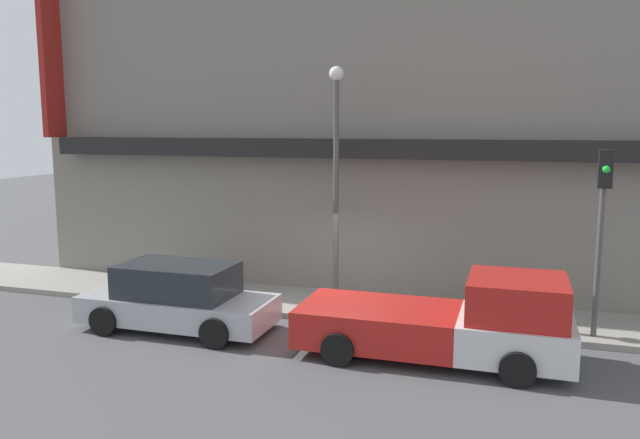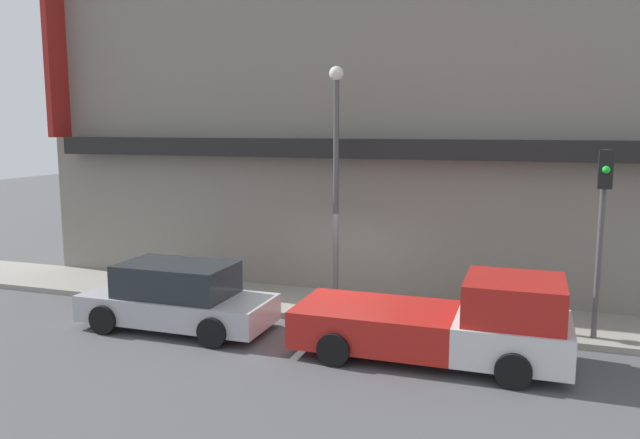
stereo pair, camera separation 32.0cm
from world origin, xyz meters
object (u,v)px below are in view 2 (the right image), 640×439
object	(u,v)px
parked_car	(177,297)
street_lamp	(336,160)
traffic_light	(602,211)
pickup_truck	(448,323)
fire_hydrant	(239,289)

from	to	relation	value
parked_car	street_lamp	bearing A→B (deg)	41.75
parked_car	traffic_light	xyz separation A→B (m)	(9.08, 1.86, 2.17)
street_lamp	traffic_light	world-z (taller)	street_lamp
pickup_truck	fire_hydrant	world-z (taller)	pickup_truck
parked_car	traffic_light	bearing A→B (deg)	13.14
parked_car	fire_hydrant	xyz separation A→B (m)	(0.54, 2.08, -0.29)
pickup_truck	parked_car	world-z (taller)	pickup_truck
traffic_light	street_lamp	bearing A→B (deg)	173.29
fire_hydrant	street_lamp	distance (m)	4.24
pickup_truck	fire_hydrant	size ratio (longest dim) A/B	8.84
parked_car	fire_hydrant	world-z (taller)	parked_car
pickup_truck	fire_hydrant	distance (m)	6.05
pickup_truck	parked_car	xyz separation A→B (m)	(-6.21, -0.00, -0.03)
street_lamp	fire_hydrant	bearing A→B (deg)	-168.97
traffic_light	parked_car	bearing A→B (deg)	-168.42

